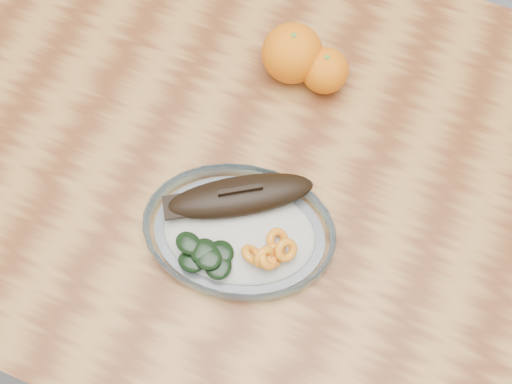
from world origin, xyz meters
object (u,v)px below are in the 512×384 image
orange_left (292,53)px  dining_table (230,175)px  orange_right (325,71)px  plated_meal (239,229)px

orange_left → dining_table: bearing=-103.6°
dining_table → orange_right: size_ratio=17.25×
orange_left → orange_right: bearing=-3.5°
dining_table → plated_meal: plated_meal is taller
orange_left → orange_right: 0.05m
plated_meal → orange_left: orange_left is taller
plated_meal → orange_left: 0.28m
plated_meal → orange_right: (0.02, 0.27, 0.02)m
dining_table → plated_meal: size_ratio=2.14×
dining_table → orange_left: bearing=76.4°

